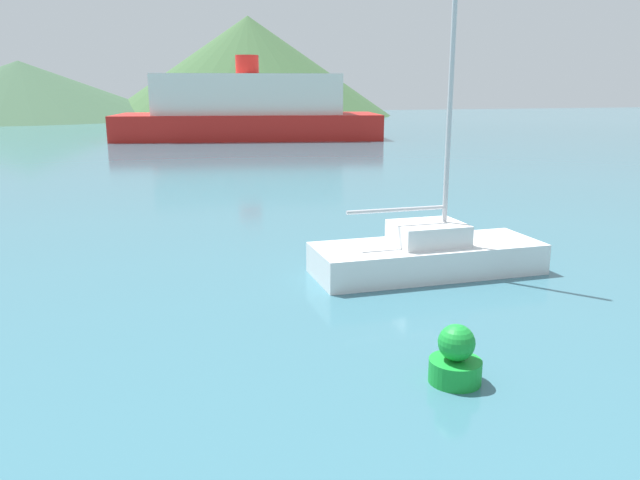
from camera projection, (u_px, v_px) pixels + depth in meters
sailboat_inner at (427, 253)px, 15.48m from camera, size 5.69×2.04×7.74m
ferry_distant at (248, 110)px, 55.62m from camera, size 24.18×12.36×7.23m
buoy_marker at (456, 359)px, 9.73m from camera, size 0.83×0.83×0.95m
hill_west at (21, 89)px, 92.75m from camera, size 44.94×44.94×8.31m
hill_central at (249, 66)px, 101.42m from camera, size 46.37×46.37×15.62m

